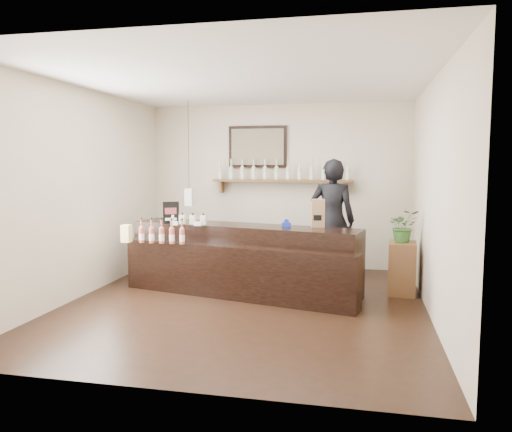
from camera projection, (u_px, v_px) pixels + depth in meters
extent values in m
plane|color=black|center=(245.00, 304.00, 6.38)|extent=(5.00, 5.00, 0.00)
plane|color=beige|center=(278.00, 186.00, 8.66)|extent=(4.50, 0.00, 4.50)
plane|color=beige|center=(169.00, 215.00, 3.80)|extent=(4.50, 0.00, 4.50)
plane|color=beige|center=(82.00, 193.00, 6.70)|extent=(0.00, 5.00, 5.00)
plane|color=beige|center=(434.00, 198.00, 5.76)|extent=(0.00, 5.00, 5.00)
plane|color=white|center=(244.00, 81.00, 6.08)|extent=(5.00, 5.00, 0.00)
cube|color=brown|center=(282.00, 181.00, 8.50)|extent=(2.40, 0.25, 0.04)
cube|color=brown|center=(222.00, 187.00, 8.77)|extent=(0.04, 0.20, 0.20)
cube|color=brown|center=(346.00, 188.00, 8.32)|extent=(0.04, 0.20, 0.20)
cube|color=black|center=(258.00, 147.00, 8.63)|extent=(1.02, 0.04, 0.72)
cube|color=#463E2D|center=(257.00, 147.00, 8.61)|extent=(0.92, 0.01, 0.62)
cube|color=white|center=(189.00, 197.00, 8.07)|extent=(0.12, 0.12, 0.28)
cylinder|color=black|center=(189.00, 145.00, 7.98)|extent=(0.01, 0.01, 1.41)
cylinder|color=beige|center=(220.00, 173.00, 8.72)|extent=(0.07, 0.07, 0.20)
cone|color=beige|center=(220.00, 166.00, 8.70)|extent=(0.07, 0.07, 0.05)
cylinder|color=beige|center=(220.00, 163.00, 8.70)|extent=(0.02, 0.02, 0.07)
cylinder|color=gold|center=(220.00, 160.00, 8.69)|extent=(0.03, 0.03, 0.02)
cylinder|color=white|center=(220.00, 174.00, 8.72)|extent=(0.07, 0.07, 0.09)
cylinder|color=beige|center=(231.00, 173.00, 8.68)|extent=(0.07, 0.07, 0.20)
cone|color=beige|center=(231.00, 166.00, 8.66)|extent=(0.07, 0.07, 0.05)
cylinder|color=beige|center=(231.00, 163.00, 8.66)|extent=(0.02, 0.02, 0.07)
cylinder|color=gold|center=(231.00, 160.00, 8.65)|extent=(0.03, 0.03, 0.02)
cylinder|color=white|center=(231.00, 175.00, 8.68)|extent=(0.07, 0.07, 0.09)
cylinder|color=beige|center=(242.00, 173.00, 8.64)|extent=(0.07, 0.07, 0.20)
cone|color=beige|center=(242.00, 166.00, 8.62)|extent=(0.07, 0.07, 0.05)
cylinder|color=beige|center=(242.00, 163.00, 8.62)|extent=(0.02, 0.02, 0.07)
cylinder|color=gold|center=(242.00, 160.00, 8.61)|extent=(0.03, 0.03, 0.02)
cylinder|color=white|center=(242.00, 175.00, 8.64)|extent=(0.07, 0.07, 0.09)
cylinder|color=beige|center=(254.00, 173.00, 8.59)|extent=(0.07, 0.07, 0.20)
cone|color=beige|center=(254.00, 166.00, 8.58)|extent=(0.07, 0.07, 0.05)
cylinder|color=beige|center=(254.00, 163.00, 8.57)|extent=(0.02, 0.02, 0.07)
cylinder|color=gold|center=(254.00, 160.00, 8.57)|extent=(0.03, 0.03, 0.02)
cylinder|color=white|center=(254.00, 175.00, 8.60)|extent=(0.07, 0.07, 0.09)
cylinder|color=beige|center=(265.00, 173.00, 8.55)|extent=(0.07, 0.07, 0.20)
cone|color=beige|center=(265.00, 166.00, 8.54)|extent=(0.07, 0.07, 0.05)
cylinder|color=beige|center=(265.00, 163.00, 8.53)|extent=(0.02, 0.02, 0.07)
cylinder|color=gold|center=(265.00, 160.00, 8.53)|extent=(0.03, 0.03, 0.02)
cylinder|color=white|center=(265.00, 175.00, 8.55)|extent=(0.07, 0.07, 0.09)
cylinder|color=beige|center=(276.00, 174.00, 8.51)|extent=(0.07, 0.07, 0.20)
cone|color=beige|center=(276.00, 166.00, 8.50)|extent=(0.07, 0.07, 0.05)
cylinder|color=beige|center=(277.00, 163.00, 8.49)|extent=(0.02, 0.02, 0.07)
cylinder|color=gold|center=(277.00, 160.00, 8.49)|extent=(0.03, 0.03, 0.02)
cylinder|color=white|center=(276.00, 175.00, 8.51)|extent=(0.07, 0.07, 0.09)
cylinder|color=beige|center=(288.00, 174.00, 8.47)|extent=(0.07, 0.07, 0.20)
cone|color=beige|center=(288.00, 166.00, 8.46)|extent=(0.07, 0.07, 0.05)
cylinder|color=beige|center=(288.00, 163.00, 8.45)|extent=(0.02, 0.02, 0.07)
cylinder|color=gold|center=(288.00, 160.00, 8.44)|extent=(0.03, 0.03, 0.02)
cylinder|color=white|center=(288.00, 175.00, 8.47)|extent=(0.07, 0.07, 0.09)
cylinder|color=beige|center=(300.00, 174.00, 8.43)|extent=(0.07, 0.07, 0.20)
cone|color=beige|center=(300.00, 166.00, 8.41)|extent=(0.07, 0.07, 0.05)
cylinder|color=beige|center=(300.00, 163.00, 8.41)|extent=(0.02, 0.02, 0.07)
cylinder|color=gold|center=(300.00, 160.00, 8.40)|extent=(0.03, 0.03, 0.02)
cylinder|color=white|center=(300.00, 175.00, 8.43)|extent=(0.07, 0.07, 0.09)
cylinder|color=beige|center=(312.00, 174.00, 8.39)|extent=(0.07, 0.07, 0.20)
cone|color=beige|center=(312.00, 166.00, 8.37)|extent=(0.07, 0.07, 0.05)
cylinder|color=beige|center=(312.00, 163.00, 8.37)|extent=(0.02, 0.02, 0.07)
cylinder|color=gold|center=(312.00, 160.00, 8.36)|extent=(0.03, 0.03, 0.02)
cylinder|color=white|center=(312.00, 175.00, 8.39)|extent=(0.07, 0.07, 0.09)
cylinder|color=beige|center=(324.00, 174.00, 8.34)|extent=(0.07, 0.07, 0.20)
cone|color=beige|center=(324.00, 166.00, 8.33)|extent=(0.07, 0.07, 0.05)
cylinder|color=beige|center=(324.00, 163.00, 8.33)|extent=(0.02, 0.02, 0.07)
cylinder|color=gold|center=(324.00, 160.00, 8.32)|extent=(0.03, 0.03, 0.02)
cylinder|color=white|center=(324.00, 175.00, 8.35)|extent=(0.07, 0.07, 0.09)
cylinder|color=beige|center=(336.00, 174.00, 8.30)|extent=(0.07, 0.07, 0.20)
cone|color=beige|center=(336.00, 166.00, 8.29)|extent=(0.07, 0.07, 0.05)
cylinder|color=beige|center=(336.00, 163.00, 8.28)|extent=(0.02, 0.02, 0.07)
cylinder|color=gold|center=(336.00, 160.00, 8.28)|extent=(0.03, 0.03, 0.02)
cylinder|color=white|center=(336.00, 175.00, 8.31)|extent=(0.07, 0.07, 0.09)
cylinder|color=beige|center=(348.00, 174.00, 8.26)|extent=(0.07, 0.07, 0.20)
cone|color=beige|center=(348.00, 166.00, 8.25)|extent=(0.07, 0.07, 0.05)
cylinder|color=beige|center=(348.00, 163.00, 8.24)|extent=(0.02, 0.02, 0.07)
cylinder|color=gold|center=(348.00, 160.00, 8.24)|extent=(0.03, 0.03, 0.02)
cylinder|color=white|center=(348.00, 175.00, 8.26)|extent=(0.07, 0.07, 0.09)
cube|color=black|center=(243.00, 258.00, 7.05)|extent=(3.39, 1.33, 0.93)
cube|color=black|center=(235.00, 272.00, 6.63)|extent=(3.32, 1.04, 0.71)
cube|color=white|center=(174.00, 223.00, 6.98)|extent=(0.10, 0.04, 0.05)
cube|color=white|center=(198.00, 224.00, 6.91)|extent=(0.10, 0.04, 0.05)
cube|color=#F6EB96|center=(127.00, 238.00, 6.91)|extent=(0.12, 0.12, 0.12)
cube|color=#F6EB96|center=(126.00, 229.00, 6.90)|extent=(0.12, 0.12, 0.12)
cube|color=beige|center=(172.00, 219.00, 7.16)|extent=(0.08, 0.08, 0.13)
cube|color=beige|center=(171.00, 219.00, 7.11)|extent=(0.07, 0.00, 0.06)
cylinder|color=black|center=(172.00, 214.00, 7.15)|extent=(0.02, 0.02, 0.03)
cube|color=beige|center=(182.00, 219.00, 7.13)|extent=(0.08, 0.08, 0.13)
cube|color=beige|center=(181.00, 220.00, 7.08)|extent=(0.07, 0.00, 0.06)
cylinder|color=black|center=(182.00, 214.00, 7.12)|extent=(0.02, 0.02, 0.03)
cube|color=beige|center=(193.00, 220.00, 7.09)|extent=(0.08, 0.08, 0.13)
cube|color=beige|center=(192.00, 220.00, 7.05)|extent=(0.07, 0.00, 0.06)
cylinder|color=black|center=(193.00, 214.00, 7.08)|extent=(0.02, 0.02, 0.03)
cube|color=beige|center=(203.00, 220.00, 7.06)|extent=(0.08, 0.08, 0.13)
cube|color=beige|center=(203.00, 220.00, 7.02)|extent=(0.07, 0.00, 0.06)
cylinder|color=black|center=(203.00, 214.00, 7.05)|extent=(0.02, 0.02, 0.03)
cylinder|color=#AE533A|center=(142.00, 235.00, 6.86)|extent=(0.07, 0.07, 0.20)
cone|color=#AE533A|center=(141.00, 226.00, 6.84)|extent=(0.07, 0.07, 0.05)
cylinder|color=#AE533A|center=(141.00, 222.00, 6.84)|extent=(0.02, 0.02, 0.07)
cylinder|color=black|center=(141.00, 218.00, 6.83)|extent=(0.03, 0.03, 0.02)
cylinder|color=white|center=(142.00, 237.00, 6.86)|extent=(0.07, 0.07, 0.09)
cylinder|color=#AE533A|center=(152.00, 236.00, 6.83)|extent=(0.07, 0.07, 0.20)
cone|color=#AE533A|center=(151.00, 226.00, 6.81)|extent=(0.07, 0.07, 0.05)
cylinder|color=#AE533A|center=(151.00, 222.00, 6.81)|extent=(0.02, 0.02, 0.07)
cylinder|color=black|center=(151.00, 219.00, 6.80)|extent=(0.03, 0.03, 0.02)
cylinder|color=white|center=(152.00, 237.00, 6.83)|extent=(0.07, 0.07, 0.09)
cylinder|color=#AE533A|center=(162.00, 236.00, 6.80)|extent=(0.07, 0.07, 0.20)
cone|color=#AE533A|center=(161.00, 227.00, 6.78)|extent=(0.07, 0.07, 0.05)
cylinder|color=#AE533A|center=(161.00, 222.00, 6.78)|extent=(0.02, 0.02, 0.07)
cylinder|color=black|center=(161.00, 219.00, 6.77)|extent=(0.03, 0.03, 0.02)
cylinder|color=white|center=(162.00, 237.00, 6.80)|extent=(0.07, 0.07, 0.09)
cylinder|color=#AE533A|center=(172.00, 236.00, 6.76)|extent=(0.07, 0.07, 0.20)
cone|color=#AE533A|center=(172.00, 227.00, 6.75)|extent=(0.07, 0.07, 0.05)
cylinder|color=#AE533A|center=(172.00, 223.00, 6.75)|extent=(0.02, 0.02, 0.07)
cylinder|color=black|center=(172.00, 219.00, 6.74)|extent=(0.03, 0.03, 0.02)
cylinder|color=white|center=(172.00, 238.00, 6.77)|extent=(0.07, 0.07, 0.09)
cylinder|color=#AE533A|center=(182.00, 237.00, 6.73)|extent=(0.07, 0.07, 0.20)
cone|color=#AE533A|center=(182.00, 227.00, 6.72)|extent=(0.07, 0.07, 0.05)
cylinder|color=#AE533A|center=(182.00, 223.00, 6.71)|extent=(0.02, 0.02, 0.07)
cylinder|color=black|center=(182.00, 219.00, 6.71)|extent=(0.03, 0.03, 0.02)
cylinder|color=white|center=(182.00, 238.00, 6.74)|extent=(0.07, 0.07, 0.09)
cube|color=black|center=(171.00, 213.00, 7.12)|extent=(0.21, 0.13, 0.32)
cube|color=maroon|center=(171.00, 211.00, 7.10)|extent=(0.15, 0.08, 0.09)
cube|color=white|center=(171.00, 219.00, 7.11)|extent=(0.15, 0.08, 0.04)
cube|color=olive|center=(318.00, 213.00, 6.74)|extent=(0.19, 0.16, 0.38)
cube|color=black|center=(318.00, 218.00, 6.68)|extent=(0.11, 0.02, 0.08)
cube|color=#172AA5|center=(286.00, 225.00, 6.80)|extent=(0.13, 0.06, 0.06)
cylinder|color=#172AA5|center=(286.00, 221.00, 6.79)|extent=(0.07, 0.04, 0.07)
cube|color=brown|center=(402.00, 268.00, 6.86)|extent=(0.40, 0.52, 0.72)
imported|color=#316227|center=(403.00, 226.00, 6.79)|extent=(0.46, 0.42, 0.45)
imported|color=black|center=(332.00, 212.00, 7.56)|extent=(0.81, 0.58, 2.11)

